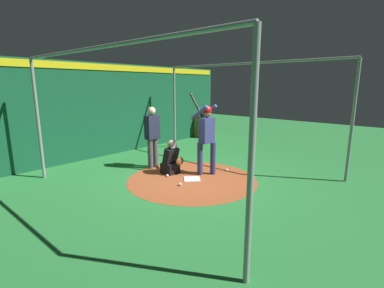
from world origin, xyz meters
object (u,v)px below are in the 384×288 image
object	(u,v)px
home_plate	(192,179)
baseball_2	(167,175)
umpire	(152,134)
baseball_0	(227,170)
batter	(206,133)
catcher	(171,161)
bat_rack	(197,127)
baseball_1	(180,184)

from	to	relation	value
home_plate	baseball_2	bearing A→B (deg)	-155.16
umpire	baseball_0	size ratio (longest dim) A/B	24.49
batter	catcher	xyz separation A→B (m)	(-0.77, -0.58, -0.80)
home_plate	catcher	distance (m)	0.85
baseball_0	baseball_2	size ratio (longest dim) A/B	1.00
baseball_0	baseball_2	bearing A→B (deg)	-122.28
home_plate	batter	world-z (taller)	batter
home_plate	baseball_0	distance (m)	1.21
catcher	bat_rack	distance (m)	5.57
catcher	baseball_1	bearing A→B (deg)	-33.08
batter	bat_rack	xyz separation A→B (m)	(-3.79, 4.10, -0.67)
home_plate	baseball_0	bearing A→B (deg)	75.71
baseball_0	baseball_2	world-z (taller)	same
catcher	baseball_1	xyz separation A→B (m)	(0.87, -0.56, -0.33)
catcher	baseball_1	distance (m)	1.09
batter	baseball_2	size ratio (longest dim) A/B	29.95
batter	baseball_1	world-z (taller)	batter
batter	baseball_0	world-z (taller)	batter
catcher	baseball_1	size ratio (longest dim) A/B	12.85
home_plate	baseball_1	xyz separation A→B (m)	(0.10, -0.56, 0.03)
bat_rack	baseball_1	world-z (taller)	bat_rack
baseball_1	home_plate	bearing A→B (deg)	99.84
baseball_1	catcher	bearing A→B (deg)	146.92
batter	baseball_0	xyz separation A→B (m)	(0.30, 0.59, -1.13)
home_plate	batter	distance (m)	1.29
bat_rack	baseball_1	size ratio (longest dim) A/B	14.20
umpire	baseball_2	distance (m)	1.41
batter	catcher	world-z (taller)	batter
baseball_0	baseball_1	world-z (taller)	same
catcher	bat_rack	world-z (taller)	bat_rack
home_plate	umpire	xyz separation A→B (m)	(-1.58, 0.05, 1.01)
home_plate	umpire	bearing A→B (deg)	178.35
catcher	umpire	world-z (taller)	umpire
bat_rack	baseball_0	bearing A→B (deg)	-40.57
baseball_2	baseball_1	bearing A→B (deg)	-20.52
umpire	batter	bearing A→B (deg)	18.73
baseball_0	baseball_1	size ratio (longest dim) A/B	1.00
catcher	umpire	distance (m)	1.04
batter	baseball_0	distance (m)	1.31
batter	catcher	size ratio (longest dim) A/B	2.33
home_plate	baseball_2	size ratio (longest dim) A/B	5.68
batter	baseball_1	xyz separation A→B (m)	(0.09, -1.14, -1.13)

